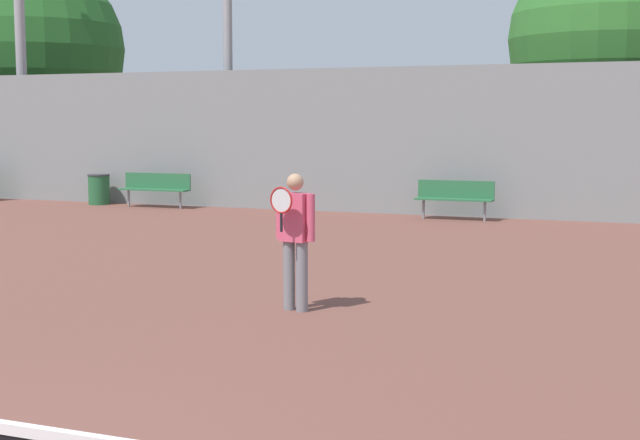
{
  "coord_description": "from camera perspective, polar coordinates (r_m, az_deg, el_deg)",
  "views": [
    {
      "loc": [
        4.36,
        -2.94,
        2.25
      ],
      "look_at": [
        0.16,
        7.84,
        0.95
      ],
      "focal_mm": 50.0,
      "sensor_mm": 36.0,
      "label": 1
    }
  ],
  "objects": [
    {
      "name": "tennis_player",
      "position": [
        10.48,
        -1.62,
        -0.93
      ],
      "size": [
        0.53,
        0.45,
        1.63
      ],
      "rotation": [
        0.0,
        0.0,
        -0.22
      ],
      "color": "slate",
      "rests_on": "ground_plane"
    },
    {
      "name": "bench_courtside_near",
      "position": [
        23.43,
        -10.47,
        2.16
      ],
      "size": [
        1.93,
        0.4,
        0.89
      ],
      "color": "#28663D",
      "rests_on": "ground_plane"
    },
    {
      "name": "bench_courtside_far",
      "position": [
        20.43,
        8.63,
        1.58
      ],
      "size": [
        1.76,
        0.4,
        0.89
      ],
      "color": "#28663D",
      "rests_on": "ground_plane"
    },
    {
      "name": "light_pole_far_right",
      "position": [
        28.01,
        -18.66,
        11.99
      ],
      "size": [
        0.9,
        0.6,
        9.12
      ],
      "color": "#939399",
      "rests_on": "ground_plane"
    },
    {
      "name": "trash_bin",
      "position": [
        24.62,
        -13.96,
        1.92
      ],
      "size": [
        0.59,
        0.59,
        0.81
      ],
      "color": "#235B33",
      "rests_on": "ground_plane"
    },
    {
      "name": "back_fence",
      "position": [
        21.03,
        9.37,
        4.98
      ],
      "size": [
        35.14,
        0.06,
        3.52
      ],
      "color": "gray",
      "rests_on": "ground_plane"
    },
    {
      "name": "tree_green_tall",
      "position": [
        31.69,
        -17.81,
        10.36
      ],
      "size": [
        5.92,
        5.92,
        7.57
      ],
      "color": "brown",
      "rests_on": "ground_plane"
    },
    {
      "name": "tree_dark_dense",
      "position": [
        24.4,
        17.78,
        10.95
      ],
      "size": [
        4.91,
        4.91,
        6.78
      ],
      "color": "brown",
      "rests_on": "ground_plane"
    }
  ]
}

